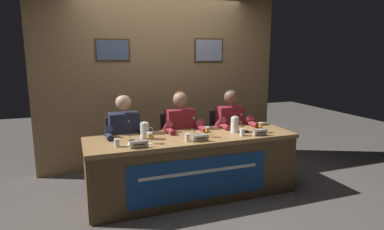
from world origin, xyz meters
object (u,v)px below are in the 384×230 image
object	(u,v)px
juice_glass_right	(261,126)
panelist_left	(125,136)
chair_center	(178,148)
juice_glass_center	(207,130)
juice_glass_left	(150,136)
document_stack_left	(138,144)
microphone_left	(131,134)
nameplate_right	(260,132)
water_cup_center	(187,138)
nameplate_left	(139,144)
water_cup_left	(117,143)
microphone_right	(245,126)
water_pitcher_left_side	(145,131)
water_cup_right	(242,133)
chair_right	(226,143)
panelist_center	(182,131)
water_pitcher_right_side	(235,125)
nameplate_center	(201,138)
chair_left	(124,153)
microphone_center	(197,130)
panelist_right	(232,127)
conference_table	(195,158)

from	to	relation	value
juice_glass_right	panelist_left	bearing A→B (deg)	161.90
chair_center	juice_glass_center	size ratio (longest dim) A/B	7.21
juice_glass_left	document_stack_left	xyz separation A→B (m)	(-0.13, 0.02, -0.08)
microphone_left	nameplate_right	size ratio (longest dim) A/B	1.24
juice_glass_left	water_cup_center	size ratio (longest dim) A/B	1.46
juice_glass_left	juice_glass_center	bearing A→B (deg)	3.26
panelist_left	nameplate_left	size ratio (longest dim) A/B	6.45
juice_glass_left	water_cup_left	world-z (taller)	juice_glass_left
chair_center	juice_glass_center	bearing A→B (deg)	-78.73
microphone_right	juice_glass_right	bearing A→B (deg)	-29.88
juice_glass_right	water_pitcher_left_side	distance (m)	1.42
juice_glass_left	chair_center	xyz separation A→B (m)	(0.55, 0.74, -0.39)
panelist_left	water_cup_right	bearing A→B (deg)	-24.35
chair_right	nameplate_right	bearing A→B (deg)	-87.67
nameplate_right	nameplate_left	bearing A→B (deg)	-179.69
chair_center	panelist_center	xyz separation A→B (m)	(0.00, -0.20, 0.28)
microphone_right	water_pitcher_right_side	xyz separation A→B (m)	(-0.12, 0.03, 0.02)
water_cup_center	nameplate_center	bearing A→B (deg)	-19.73
chair_center	chair_left	bearing A→B (deg)	180.00
microphone_left	microphone_center	bearing A→B (deg)	-4.91
microphone_right	water_cup_left	bearing A→B (deg)	-175.80
panelist_left	microphone_center	bearing A→B (deg)	-28.57
water_cup_left	panelist_right	distance (m)	1.72
nameplate_right	water_cup_right	distance (m)	0.21
water_pitcher_right_side	juice_glass_right	bearing A→B (deg)	-23.79
panelist_left	document_stack_left	size ratio (longest dim) A/B	5.12
chair_right	document_stack_left	xyz separation A→B (m)	(-1.41, -0.72, 0.31)
water_cup_left	chair_right	bearing A→B (deg)	24.35
water_cup_left	panelist_center	size ratio (longest dim) A/B	0.07
panelist_left	juice_glass_left	bearing A→B (deg)	-71.85
chair_right	panelist_right	xyz separation A→B (m)	(0.00, -0.20, 0.28)
microphone_left	water_cup_right	size ratio (longest dim) A/B	2.54
water_cup_left	chair_center	size ratio (longest dim) A/B	0.10
water_cup_left	document_stack_left	bearing A→B (deg)	4.63
chair_center	document_stack_left	distance (m)	1.04
water_cup_left	water_cup_center	size ratio (longest dim) A/B	1.00
panelist_left	nameplate_center	xyz separation A→B (m)	(0.73, -0.64, 0.07)
chair_center	water_cup_center	size ratio (longest dim) A/B	10.52
juice_glass_left	panelist_center	distance (m)	0.78
conference_table	microphone_left	xyz separation A→B (m)	(-0.72, 0.12, 0.32)
juice_glass_left	water_cup_center	xyz separation A→B (m)	(0.42, -0.05, -0.05)
nameplate_center	nameplate_right	distance (m)	0.76
panelist_left	nameplate_center	world-z (taller)	panelist_left
panelist_right	juice_glass_center	bearing A→B (deg)	-139.70
conference_table	nameplate_left	world-z (taller)	nameplate_left
water_pitcher_left_side	juice_glass_center	bearing A→B (deg)	-14.11
water_cup_center	water_pitcher_right_side	size ratio (longest dim) A/B	0.40
conference_table	microphone_right	world-z (taller)	microphone_right
conference_table	juice_glass_center	size ratio (longest dim) A/B	20.06
water_cup_left	nameplate_right	size ratio (longest dim) A/B	0.49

